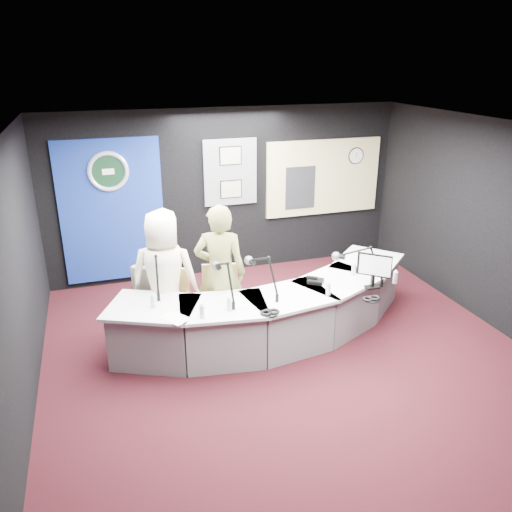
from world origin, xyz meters
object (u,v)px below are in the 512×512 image
object	(u,v)px
broadcast_desk	(272,312)
armchair_left	(166,306)
person_man	(164,277)
person_woman	(220,273)
armchair_right	(221,307)

from	to	relation	value
broadcast_desk	armchair_left	size ratio (longest dim) A/B	4.68
person_man	person_woman	distance (m)	0.72
armchair_left	person_man	size ratio (longest dim) A/B	0.53
person_man	armchair_right	bearing A→B (deg)	-172.76
broadcast_desk	person_woman	size ratio (longest dim) A/B	2.44
broadcast_desk	armchair_right	bearing A→B (deg)	159.02
armchair_left	armchair_right	size ratio (longest dim) A/B	1.11
armchair_left	person_woman	distance (m)	0.85
broadcast_desk	person_man	xyz separation A→B (m)	(-1.35, 0.38, 0.53)
broadcast_desk	person_man	distance (m)	1.50
armchair_right	person_woman	xyz separation A→B (m)	(0.00, 0.00, 0.49)
armchair_right	person_woman	size ratio (longest dim) A/B	0.47
broadcast_desk	armchair_right	world-z (taller)	armchair_right
armchair_left	person_woman	xyz separation A→B (m)	(0.71, -0.13, 0.44)
broadcast_desk	person_man	bearing A→B (deg)	164.31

